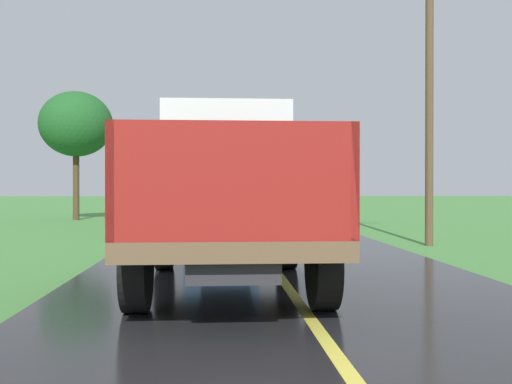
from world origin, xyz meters
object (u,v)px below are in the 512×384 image
object	(u,v)px
roadside_tree_near_left	(76,124)
banana_truck_far	(221,188)
banana_truck_near	(227,188)
utility_pole_roadside	(429,75)

from	to	relation	value
roadside_tree_near_left	banana_truck_far	bearing A→B (deg)	-38.57
banana_truck_near	roadside_tree_near_left	world-z (taller)	roadside_tree_near_left
banana_truck_far	utility_pole_roadside	bearing A→B (deg)	-54.02
banana_truck_near	roadside_tree_near_left	size ratio (longest dim) A/B	1.00
banana_truck_far	utility_pole_roadside	distance (m)	9.34
banana_truck_near	roadside_tree_near_left	bearing A→B (deg)	110.34
banana_truck_near	banana_truck_far	bearing A→B (deg)	90.13
utility_pole_roadside	roadside_tree_near_left	xyz separation A→B (m)	(-11.73, 12.39, 0.01)
banana_truck_near	utility_pole_roadside	bearing A→B (deg)	45.23
roadside_tree_near_left	utility_pole_roadside	bearing A→B (deg)	-46.55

